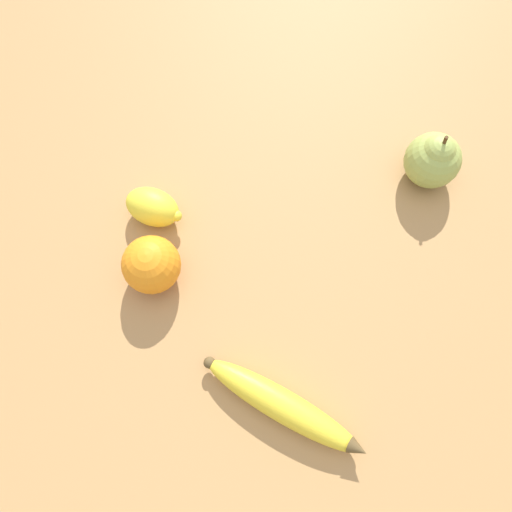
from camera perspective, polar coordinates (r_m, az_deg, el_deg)
name	(u,v)px	position (r m, az deg, el deg)	size (l,w,h in m)	color
ground_plane	(301,265)	(0.71, 5.18, -1.05)	(3.00, 3.00, 0.00)	#A87A47
banana	(283,406)	(0.65, 3.15, -16.74)	(0.09, 0.23, 0.04)	yellow
orange	(151,265)	(0.68, -11.86, -0.98)	(0.08, 0.08, 0.08)	orange
pear	(433,159)	(0.77, 19.61, 10.42)	(0.08, 0.08, 0.10)	#99A84C
lemon	(153,207)	(0.73, -11.71, 5.49)	(0.08, 0.09, 0.05)	yellow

